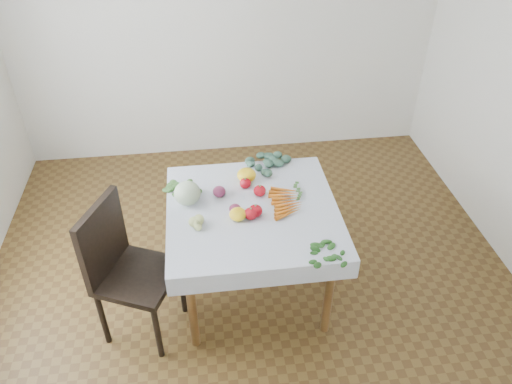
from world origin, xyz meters
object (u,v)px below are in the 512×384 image
heirloom_back (246,175)px  carrot_bunch (287,201)px  chair (123,263)px  table (253,221)px  cabbage (187,193)px

heirloom_back → carrot_bunch: size_ratio=0.38×
chair → heirloom_back: chair is taller
table → carrot_bunch: size_ratio=2.81×
heirloom_back → cabbage: bearing=-153.9°
chair → heirloom_back: size_ratio=7.42×
table → heirloom_back: (-0.00, 0.32, 0.15)m
table → cabbage: cabbage is taller
table → carrot_bunch: 0.26m
chair → heirloom_back: (0.85, 0.54, 0.23)m
table → heirloom_back: heirloom_back is taller
cabbage → carrot_bunch: bearing=-8.0°
heirloom_back → carrot_bunch: bearing=-51.4°
table → chair: size_ratio=1.00×
chair → carrot_bunch: size_ratio=2.82×
table → heirloom_back: size_ratio=7.40×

